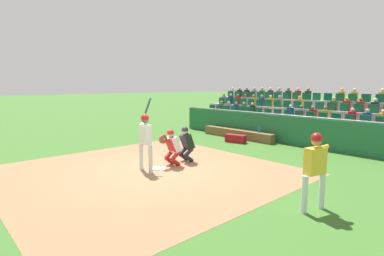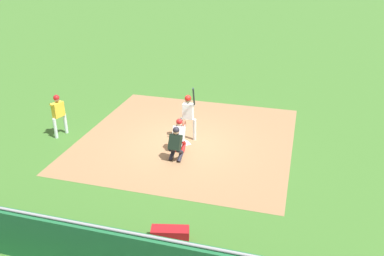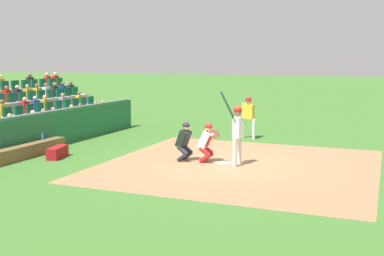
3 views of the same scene
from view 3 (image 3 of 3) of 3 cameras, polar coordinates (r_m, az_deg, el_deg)
The scene contains 11 objects.
ground_plane at distance 15.26m, azimuth 3.82°, elevation -4.24°, with size 160.00×160.00×0.00m, color #386727.
infield_dirt_patch at distance 15.12m, azimuth 5.62°, elevation -4.37°, with size 8.17×8.22×0.01m, color olive.
home_plate_marker at distance 15.26m, azimuth 3.82°, elevation -4.18°, with size 0.44×0.44×0.02m, color white.
batter_at_plate at distance 14.86m, azimuth 5.37°, elevation -0.04°, with size 0.69×0.60×2.32m.
catcher_crouching at distance 15.30m, azimuth 1.78°, elevation -1.45°, with size 0.47×0.72×1.29m.
home_plate_umpire at distance 15.49m, azimuth -0.89°, elevation -1.38°, with size 0.49×0.49×1.30m.
dugout_wall at distance 18.51m, azimuth -17.05°, elevation -0.29°, with size 12.41×0.24×1.38m.
dugout_bench at distance 16.75m, azimuth -19.82°, elevation -2.83°, with size 4.33×0.40×0.44m, color brown.
water_bottle_on_bench at distance 17.72m, azimuth -17.30°, elevation -0.98°, with size 0.07×0.07×0.26m, color blue.
equipment_duffel_bag at distance 16.68m, azimuth -15.67°, elevation -2.79°, with size 0.99×0.36×0.38m, color maroon.
on_deck_batter at distance 19.97m, azimuth 6.69°, elevation 1.76°, with size 0.34×0.68×1.74m.
Camera 3 is at (14.15, 4.69, 3.29)m, focal length 44.98 mm.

